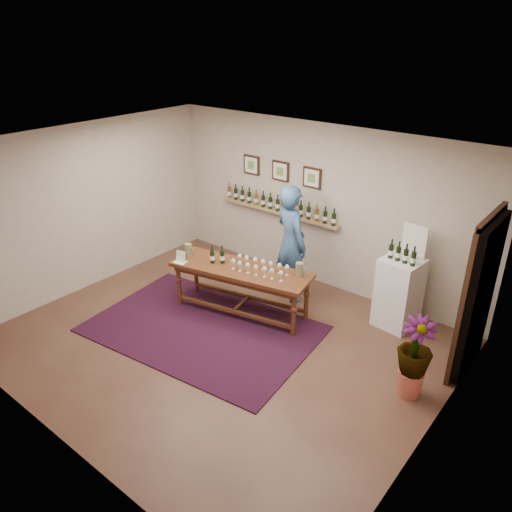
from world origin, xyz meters
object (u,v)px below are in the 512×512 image
Objects in this scene: tasting_table at (241,275)px; person at (291,244)px; potted_plant at (414,358)px; display_pedestal at (399,293)px.

tasting_table is 0.99m from person.
potted_plant is 0.48× the size of person.
potted_plant is at bearing -59.37° from display_pedestal.
person reaches higher than potted_plant.
tasting_table is at bearing 95.01° from person.
tasting_table is at bearing 176.40° from potted_plant.
display_pedestal is 1.61m from potted_plant.
tasting_table is 2.91m from potted_plant.
display_pedestal reaches higher than tasting_table.
display_pedestal is (2.08, 1.21, -0.12)m from tasting_table.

